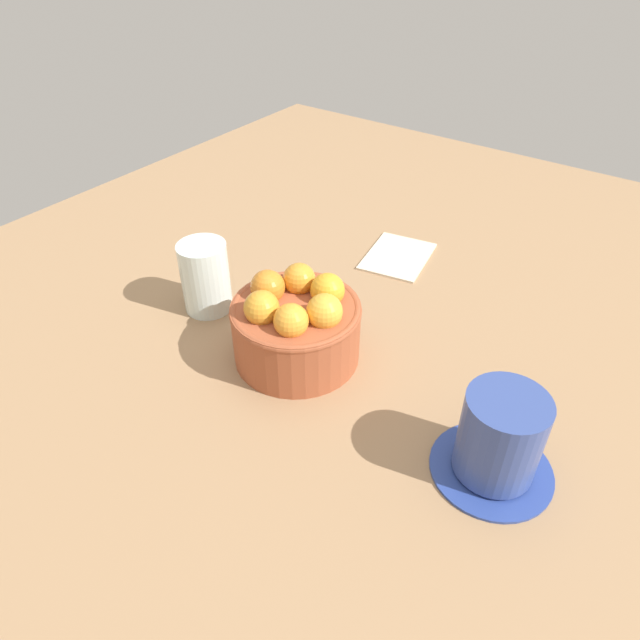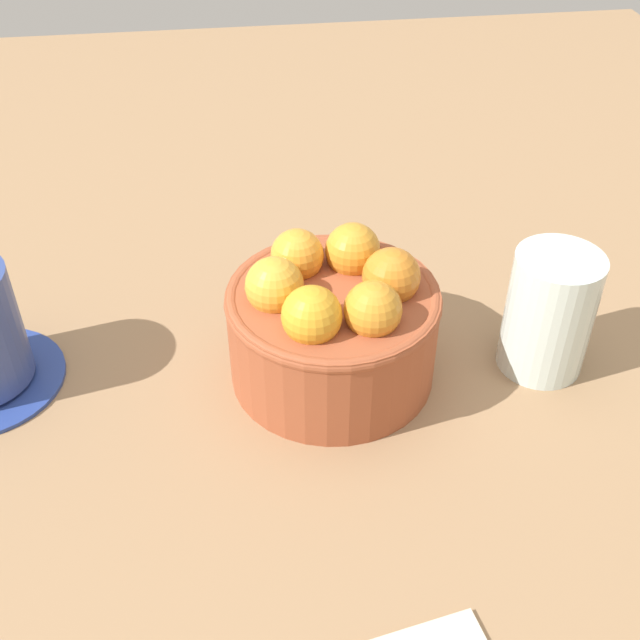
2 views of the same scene
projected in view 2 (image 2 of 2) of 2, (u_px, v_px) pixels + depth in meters
ground_plane at (332, 397)px, 57.20cm from camera, size 147.56×113.60×4.99cm
terracotta_bowl at (333, 322)px, 52.74cm from camera, size 14.37×14.37×9.92cm
water_glass at (549, 313)px, 53.61cm from camera, size 6.00×6.00×9.06cm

